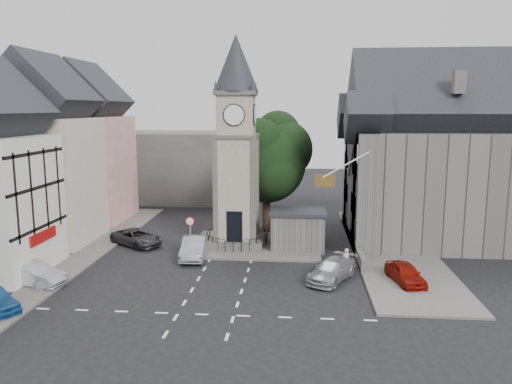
# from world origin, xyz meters

# --- Properties ---
(ground) EXTENTS (120.00, 120.00, 0.00)m
(ground) POSITION_xyz_m (0.00, 0.00, 0.00)
(ground) COLOR black
(ground) RESTS_ON ground
(pavement_west) EXTENTS (6.00, 30.00, 0.14)m
(pavement_west) POSITION_xyz_m (-12.50, 6.00, 0.07)
(pavement_west) COLOR #595651
(pavement_west) RESTS_ON ground
(pavement_east) EXTENTS (6.00, 26.00, 0.14)m
(pavement_east) POSITION_xyz_m (12.00, 8.00, 0.07)
(pavement_east) COLOR #595651
(pavement_east) RESTS_ON ground
(central_island) EXTENTS (10.00, 8.00, 0.16)m
(central_island) POSITION_xyz_m (1.50, 8.00, 0.08)
(central_island) COLOR #595651
(central_island) RESTS_ON ground
(road_markings) EXTENTS (20.00, 8.00, 0.01)m
(road_markings) POSITION_xyz_m (0.00, -5.50, 0.01)
(road_markings) COLOR silver
(road_markings) RESTS_ON ground
(clock_tower) EXTENTS (4.86, 4.86, 16.25)m
(clock_tower) POSITION_xyz_m (0.00, 7.99, 8.12)
(clock_tower) COLOR #4C4944
(clock_tower) RESTS_ON ground
(stone_shelter) EXTENTS (4.30, 3.30, 3.08)m
(stone_shelter) POSITION_xyz_m (4.80, 7.50, 1.55)
(stone_shelter) COLOR #55534E
(stone_shelter) RESTS_ON ground
(town_tree) EXTENTS (7.20, 7.20, 10.80)m
(town_tree) POSITION_xyz_m (2.00, 13.00, 6.97)
(town_tree) COLOR black
(town_tree) RESTS_ON ground
(warning_sign_post) EXTENTS (0.70, 0.19, 2.85)m
(warning_sign_post) POSITION_xyz_m (-3.20, 5.43, 2.03)
(warning_sign_post) COLOR black
(warning_sign_post) RESTS_ON ground
(terrace_pink) EXTENTS (8.10, 7.60, 12.80)m
(terrace_pink) POSITION_xyz_m (-15.50, 16.00, 6.58)
(terrace_pink) COLOR tan
(terrace_pink) RESTS_ON ground
(terrace_cream) EXTENTS (8.10, 7.60, 12.80)m
(terrace_cream) POSITION_xyz_m (-15.50, 8.00, 6.58)
(terrace_cream) COLOR beige
(terrace_cream) RESTS_ON ground
(backdrop_west) EXTENTS (20.00, 10.00, 8.00)m
(backdrop_west) POSITION_xyz_m (-12.00, 28.00, 4.00)
(backdrop_west) COLOR #4C4944
(backdrop_west) RESTS_ON ground
(east_building) EXTENTS (14.40, 11.40, 12.60)m
(east_building) POSITION_xyz_m (15.59, 11.00, 6.26)
(east_building) COLOR #55534E
(east_building) RESTS_ON ground
(east_boundary_wall) EXTENTS (0.40, 16.00, 0.90)m
(east_boundary_wall) POSITION_xyz_m (9.20, 10.00, 0.45)
(east_boundary_wall) COLOR #55534E
(east_boundary_wall) RESTS_ON ground
(flagpole) EXTENTS (3.68, 0.10, 2.74)m
(flagpole) POSITION_xyz_m (8.00, 4.00, 7.00)
(flagpole) COLOR white
(flagpole) RESTS_ON ground
(car_west_silver) EXTENTS (4.57, 2.55, 1.43)m
(car_west_silver) POSITION_xyz_m (-11.50, -2.02, 0.71)
(car_west_silver) COLOR #A7A9AF
(car_west_silver) RESTS_ON ground
(car_west_grey) EXTENTS (5.07, 4.42, 1.30)m
(car_west_grey) POSITION_xyz_m (-7.97, 7.36, 0.65)
(car_west_grey) COLOR #2A2A2C
(car_west_grey) RESTS_ON ground
(car_island_silver) EXTENTS (2.04, 4.81, 1.54)m
(car_island_silver) POSITION_xyz_m (-2.72, 4.50, 0.77)
(car_island_silver) COLOR #9A9DA3
(car_island_silver) RESTS_ON ground
(car_island_east) EXTENTS (3.79, 4.89, 1.32)m
(car_island_east) POSITION_xyz_m (7.00, 0.50, 0.66)
(car_island_east) COLOR #97999E
(car_island_east) RESTS_ON ground
(car_east_red) EXTENTS (2.31, 4.08, 1.31)m
(car_east_red) POSITION_xyz_m (11.50, 0.27, 0.65)
(car_east_red) COLOR maroon
(car_east_red) RESTS_ON ground
(pedestrian) EXTENTS (0.73, 0.65, 1.67)m
(pedestrian) POSITION_xyz_m (8.00, 2.03, 0.84)
(pedestrian) COLOR #C3B2A1
(pedestrian) RESTS_ON ground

